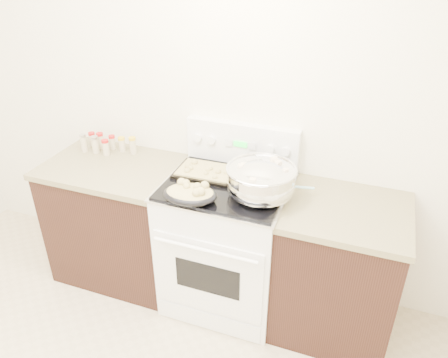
% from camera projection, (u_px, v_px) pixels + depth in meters
% --- Properties ---
extents(counter_left, '(0.93, 0.67, 0.92)m').
position_uv_depth(counter_left, '(121.00, 220.00, 3.20)').
color(counter_left, black).
rests_on(counter_left, ground).
extents(counter_right, '(0.73, 0.67, 0.92)m').
position_uv_depth(counter_right, '(337.00, 269.00, 2.72)').
color(counter_right, black).
rests_on(counter_right, ground).
extents(kitchen_range, '(0.78, 0.73, 1.22)m').
position_uv_depth(kitchen_range, '(227.00, 241.00, 2.93)').
color(kitchen_range, white).
rests_on(kitchen_range, ground).
extents(mixing_bowl, '(0.51, 0.51, 0.24)m').
position_uv_depth(mixing_bowl, '(261.00, 182.00, 2.53)').
color(mixing_bowl, silver).
rests_on(mixing_bowl, kitchen_range).
extents(roasting_pan, '(0.34, 0.26, 0.11)m').
position_uv_depth(roasting_pan, '(190.00, 193.00, 2.50)').
color(roasting_pan, black).
rests_on(roasting_pan, kitchen_range).
extents(baking_sheet, '(0.39, 0.28, 0.06)m').
position_uv_depth(baking_sheet, '(205.00, 171.00, 2.79)').
color(baking_sheet, black).
rests_on(baking_sheet, kitchen_range).
extents(wooden_spoon, '(0.10, 0.27, 0.04)m').
position_uv_depth(wooden_spoon, '(196.00, 196.00, 2.55)').
color(wooden_spoon, tan).
rests_on(wooden_spoon, kitchen_range).
extents(blue_ladle, '(0.24, 0.16, 0.09)m').
position_uv_depth(blue_ladle, '(280.00, 191.00, 2.55)').
color(blue_ladle, '#9BD7E7').
rests_on(blue_ladle, kitchen_range).
extents(spice_jars, '(0.40, 0.15, 0.13)m').
position_uv_depth(spice_jars, '(106.00, 143.00, 3.12)').
color(spice_jars, '#BFB28C').
rests_on(spice_jars, counter_left).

